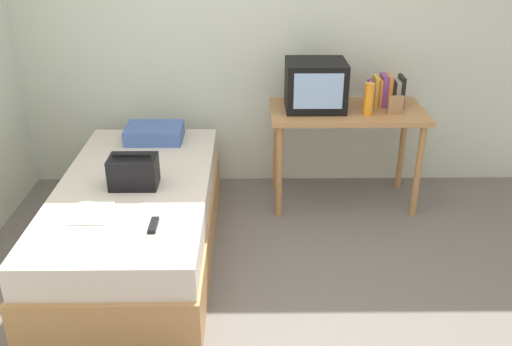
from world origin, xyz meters
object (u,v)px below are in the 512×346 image
desk (346,122)px  water_bottle (369,99)px  magazine (93,212)px  tv (315,85)px  book_row (386,92)px  picture_frame (396,105)px  remote_dark (154,225)px  bed (137,219)px  pillow (155,133)px  handbag (134,172)px

desk → water_bottle: 0.29m
water_bottle → magazine: bearing=-150.3°
tv → book_row: size_ratio=1.70×
picture_frame → remote_dark: (-1.60, -1.19, -0.30)m
bed → picture_frame: size_ratio=14.45×
picture_frame → pillow: (-1.80, 0.11, -0.25)m
bed → desk: bearing=26.7°
desk → pillow: desk is taller
magazine → water_bottle: bearing=29.7°
book_row → remote_dark: bearing=-138.5°
water_bottle → magazine: 2.08m
water_bottle → magazine: (-1.78, -1.01, -0.36)m
desk → book_row: (0.30, 0.08, 0.21)m
bed → pillow: bearing=88.0°
desk → handbag: desk is taller
desk → tv: 0.37m
bed → tv: 1.62m
bed → water_bottle: (1.62, 0.62, 0.63)m
picture_frame → handbag: 1.94m
tv → handbag: bearing=-146.2°
picture_frame → magazine: size_ratio=0.48×
bed → desk: 1.72m
water_bottle → remote_dark: water_bottle is taller
desk → water_bottle: (0.12, -0.14, 0.22)m
bed → book_row: (1.79, 0.83, 0.62)m
water_bottle → handbag: 1.75m
book_row → magazine: 2.33m
desk → tv: tv is taller
pillow → magazine: bearing=-99.4°
book_row → handbag: (-1.77, -0.88, -0.25)m
bed → handbag: bearing=-67.3°
water_bottle → book_row: 0.28m
tv → pillow: bearing=-178.6°
water_bottle → desk: bearing=132.1°
water_bottle → picture_frame: (0.21, 0.02, -0.05)m
pillow → handbag: (-0.01, -0.79, 0.04)m
picture_frame → handbag: (-1.80, -0.68, -0.21)m
magazine → remote_dark: size_ratio=1.86×
water_bottle → pillow: 1.62m
picture_frame → book_row: bearing=99.1°
tv → picture_frame: bearing=-13.9°
water_bottle → book_row: (0.17, 0.22, -0.01)m
remote_dark → water_bottle: bearing=40.0°
picture_frame → pillow: bearing=176.4°
tv → pillow: (-1.22, -0.03, -0.36)m
desk → book_row: 0.37m
bed → magazine: bearing=-112.2°
desk → magazine: 2.02m
desk → remote_dark: size_ratio=7.44×
handbag → magazine: handbag is taller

